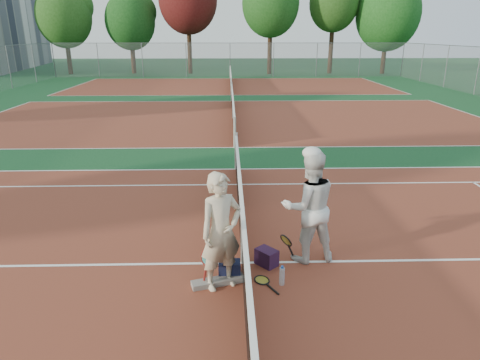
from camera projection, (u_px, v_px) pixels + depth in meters
name	position (u px, v px, depth m)	size (l,w,h in m)	color
ground	(242.00, 263.00, 7.51)	(130.00, 130.00, 0.00)	#103E1D
court_main	(242.00, 263.00, 7.51)	(23.77, 10.97, 0.01)	maroon
court_far_a	(233.00, 118.00, 20.27)	(23.77, 10.97, 0.01)	maroon
court_far_b	(231.00, 85.00, 33.04)	(23.77, 10.97, 0.01)	maroon
net_main	(242.00, 237.00, 7.35)	(0.10, 10.98, 1.02)	black
net_far_a	(233.00, 108.00, 20.11)	(0.10, 10.98, 1.02)	black
net_far_b	(231.00, 79.00, 32.87)	(0.10, 10.98, 1.02)	black
fence_back	(230.00, 60.00, 39.17)	(32.00, 0.06, 3.00)	slate
player_a	(221.00, 232.00, 6.54)	(0.69, 0.45, 1.90)	beige
player_b	(309.00, 207.00, 7.35)	(0.97, 0.76, 2.00)	white
racket_red	(207.00, 266.00, 6.85)	(0.20, 0.27, 0.58)	maroon
racket_black_held	(286.00, 248.00, 7.46)	(0.31, 0.27, 0.54)	black
racket_spare	(262.00, 280.00, 6.97)	(0.60, 0.27, 0.03)	black
sports_bag_navy	(229.00, 269.00, 7.04)	(0.36, 0.25, 0.28)	black
sports_bag_purple	(267.00, 257.00, 7.41)	(0.37, 0.25, 0.30)	#28102D
net_cover_canvas	(218.00, 281.00, 6.87)	(0.86, 0.20, 0.09)	slate
water_bottle	(282.00, 276.00, 6.82)	(0.09, 0.09, 0.30)	silver
tree_back_0	(64.00, 16.00, 40.52)	(5.14, 5.14, 8.32)	#382314
tree_back_1	(130.00, 21.00, 41.45)	(4.80, 4.80, 7.73)	#382314
tree_back_3	(271.00, 4.00, 40.28)	(5.41, 5.41, 9.60)	#382314
tree_back_4	(334.00, 3.00, 41.09)	(4.71, 4.71, 9.29)	#382314
tree_back_5	(388.00, 14.00, 41.07)	(6.11, 6.11, 9.12)	#382314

